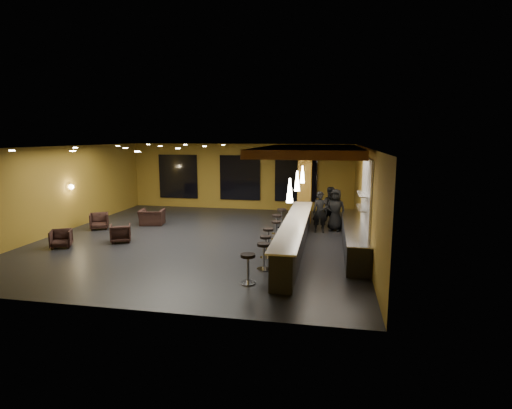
% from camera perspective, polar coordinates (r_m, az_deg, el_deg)
% --- Properties ---
extents(floor, '(12.00, 13.00, 0.10)m').
position_cam_1_polar(floor, '(15.63, -7.60, -4.96)').
color(floor, black).
rests_on(floor, ground).
extents(ceiling, '(12.00, 13.00, 0.10)m').
position_cam_1_polar(ceiling, '(15.13, -7.90, 8.35)').
color(ceiling, black).
extents(wall_back, '(12.00, 0.10, 3.50)m').
position_cam_1_polar(wall_back, '(21.54, -2.24, 4.01)').
color(wall_back, olive).
rests_on(wall_back, floor).
extents(wall_front, '(12.00, 0.10, 3.50)m').
position_cam_1_polar(wall_front, '(9.40, -20.44, -4.03)').
color(wall_front, olive).
rests_on(wall_front, floor).
extents(wall_left, '(0.10, 13.00, 3.50)m').
position_cam_1_polar(wall_left, '(18.11, -26.23, 1.94)').
color(wall_left, olive).
rests_on(wall_left, floor).
extents(wall_right, '(0.10, 13.00, 3.50)m').
position_cam_1_polar(wall_right, '(14.55, 15.49, 0.92)').
color(wall_right, olive).
rests_on(wall_right, floor).
extents(wood_soffit, '(3.60, 8.00, 0.28)m').
position_cam_1_polar(wood_soffit, '(15.37, 7.76, 7.67)').
color(wood_soffit, brown).
rests_on(wood_soffit, ceiling).
extents(window_left, '(2.20, 0.06, 2.40)m').
position_cam_1_polar(window_left, '(22.49, -11.05, 3.95)').
color(window_left, black).
rests_on(window_left, wall_back).
extents(window_center, '(2.20, 0.06, 2.40)m').
position_cam_1_polar(window_center, '(21.44, -2.31, 3.85)').
color(window_center, black).
rests_on(window_center, wall_back).
extents(window_right, '(2.20, 0.06, 2.40)m').
position_cam_1_polar(window_right, '(20.98, 5.72, 3.68)').
color(window_right, black).
rests_on(window_right, wall_back).
extents(tile_backsplash, '(0.06, 3.20, 2.40)m').
position_cam_1_polar(tile_backsplash, '(13.53, 15.50, 1.35)').
color(tile_backsplash, white).
rests_on(tile_backsplash, wall_right).
extents(bar_counter, '(0.60, 8.00, 1.00)m').
position_cam_1_polar(bar_counter, '(13.81, 5.60, -4.52)').
color(bar_counter, black).
rests_on(bar_counter, floor).
extents(bar_top, '(0.78, 8.10, 0.05)m').
position_cam_1_polar(bar_top, '(13.69, 5.63, -2.39)').
color(bar_top, silver).
rests_on(bar_top, bar_counter).
extents(prep_counter, '(0.70, 6.00, 0.86)m').
position_cam_1_polar(prep_counter, '(14.29, 13.81, -4.56)').
color(prep_counter, black).
rests_on(prep_counter, floor).
extents(prep_top, '(0.72, 6.00, 0.03)m').
position_cam_1_polar(prep_top, '(14.19, 13.88, -2.78)').
color(prep_top, silver).
rests_on(prep_top, prep_counter).
extents(wall_shelf_lower, '(0.30, 1.50, 0.03)m').
position_cam_1_polar(wall_shelf_lower, '(13.38, 14.89, -0.45)').
color(wall_shelf_lower, silver).
rests_on(wall_shelf_lower, wall_right).
extents(wall_shelf_upper, '(0.30, 1.50, 0.03)m').
position_cam_1_polar(wall_shelf_upper, '(13.31, 14.97, 1.46)').
color(wall_shelf_upper, silver).
rests_on(wall_shelf_upper, wall_right).
extents(column, '(0.60, 0.60, 3.50)m').
position_cam_1_polar(column, '(18.11, 6.98, 2.86)').
color(column, olive).
rests_on(column, floor).
extents(wall_sconce, '(0.22, 0.22, 0.22)m').
position_cam_1_polar(wall_sconce, '(18.41, -24.90, 2.30)').
color(wall_sconce, '#FFE5B2').
rests_on(wall_sconce, wall_left).
extents(pendant_0, '(0.20, 0.20, 0.70)m').
position_cam_1_polar(pendant_0, '(11.50, 4.85, 2.01)').
color(pendant_0, white).
rests_on(pendant_0, wood_soffit).
extents(pendant_1, '(0.20, 0.20, 0.70)m').
position_cam_1_polar(pendant_1, '(13.98, 5.91, 3.35)').
color(pendant_1, white).
rests_on(pendant_1, wood_soffit).
extents(pendant_2, '(0.20, 0.20, 0.70)m').
position_cam_1_polar(pendant_2, '(16.46, 6.65, 4.29)').
color(pendant_2, white).
rests_on(pendant_2, wood_soffit).
extents(staff_a, '(0.65, 0.46, 1.69)m').
position_cam_1_polar(staff_a, '(16.42, 9.15, -1.09)').
color(staff_a, black).
rests_on(staff_a, floor).
extents(staff_b, '(1.06, 0.96, 1.79)m').
position_cam_1_polar(staff_b, '(17.13, 10.73, -0.51)').
color(staff_b, black).
rests_on(staff_b, floor).
extents(staff_c, '(0.96, 0.74, 1.75)m').
position_cam_1_polar(staff_c, '(16.84, 11.28, -0.78)').
color(staff_c, black).
rests_on(staff_c, floor).
extents(armchair_a, '(0.92, 0.93, 0.63)m').
position_cam_1_polar(armchair_a, '(15.75, -26.08, -4.39)').
color(armchair_a, black).
rests_on(armchair_a, floor).
extents(armchair_b, '(0.97, 0.98, 0.67)m').
position_cam_1_polar(armchair_b, '(15.70, -18.79, -3.89)').
color(armchair_b, black).
rests_on(armchair_b, floor).
extents(armchair_c, '(1.00, 1.01, 0.68)m').
position_cam_1_polar(armchair_c, '(18.19, -21.49, -2.21)').
color(armchair_c, black).
rests_on(armchair_c, floor).
extents(armchair_d, '(1.19, 1.09, 0.68)m').
position_cam_1_polar(armchair_d, '(18.32, -14.63, -1.77)').
color(armchair_d, black).
rests_on(armchair_d, floor).
extents(bar_stool_0, '(0.41, 0.41, 0.82)m').
position_cam_1_polar(bar_stool_0, '(10.70, -1.15, -8.60)').
color(bar_stool_0, silver).
rests_on(bar_stool_0, floor).
extents(bar_stool_1, '(0.41, 0.41, 0.81)m').
position_cam_1_polar(bar_stool_1, '(11.78, 1.10, -6.91)').
color(bar_stool_1, silver).
rests_on(bar_stool_1, floor).
extents(bar_stool_2, '(0.37, 0.37, 0.73)m').
position_cam_1_polar(bar_stool_2, '(12.89, 1.37, -5.65)').
color(bar_stool_2, silver).
rests_on(bar_stool_2, floor).
extents(bar_stool_3, '(0.39, 0.39, 0.76)m').
position_cam_1_polar(bar_stool_3, '(13.82, 1.76, -4.53)').
color(bar_stool_3, silver).
rests_on(bar_stool_3, floor).
extents(bar_stool_4, '(0.37, 0.37, 0.73)m').
position_cam_1_polar(bar_stool_4, '(15.14, 2.86, -3.36)').
color(bar_stool_4, silver).
rests_on(bar_stool_4, floor).
extents(bar_stool_5, '(0.40, 0.40, 0.80)m').
position_cam_1_polar(bar_stool_5, '(15.99, 2.96, -2.49)').
color(bar_stool_5, silver).
rests_on(bar_stool_5, floor).
extents(bar_stool_6, '(0.43, 0.43, 0.84)m').
position_cam_1_polar(bar_stool_6, '(17.06, 3.69, -1.63)').
color(bar_stool_6, silver).
rests_on(bar_stool_6, floor).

